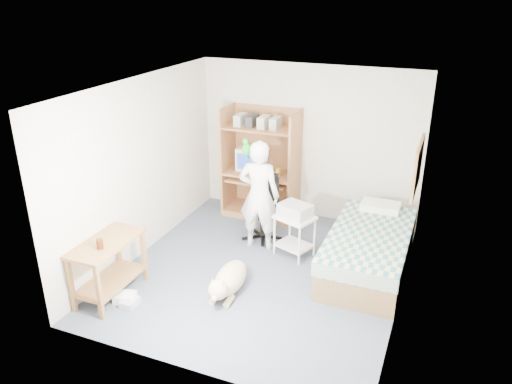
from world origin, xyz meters
TOP-DOWN VIEW (x-y plane):
  - floor at (0.00, 0.00)m, footprint 4.00×4.00m
  - wall_back at (0.00, 2.00)m, footprint 3.60×0.02m
  - wall_right at (1.80, 0.00)m, footprint 0.02×4.00m
  - wall_left at (-1.80, 0.00)m, footprint 0.02×4.00m
  - ceiling at (0.00, 0.00)m, footprint 3.60×4.00m
  - computer_hutch at (-0.70, 1.74)m, footprint 1.20×0.63m
  - bed at (1.30, 0.62)m, footprint 1.02×2.02m
  - side_desk at (-1.55, -1.20)m, footprint 0.50×1.00m
  - corkboard at (1.77, 0.90)m, footprint 0.04×0.94m
  - office_chair at (-0.37, 0.97)m, footprint 0.55×0.55m
  - person at (-0.31, 0.66)m, footprint 0.63×0.44m
  - parrot at (-0.51, 0.68)m, footprint 0.12×0.21m
  - dog at (-0.22, -0.60)m, footprint 0.39×1.08m
  - printer_cart at (0.25, 0.61)m, footprint 0.62×0.56m
  - printer at (0.25, 0.61)m, footprint 0.51×0.45m
  - crt_monitor at (-0.87, 1.75)m, footprint 0.42×0.45m
  - keyboard at (-0.71, 1.58)m, footprint 0.47×0.23m
  - pencil_cup at (-0.38, 1.65)m, footprint 0.08×0.08m
  - drink_glass at (-1.50, -1.36)m, footprint 0.08×0.08m
  - floor_box_a at (-1.32, -1.25)m, footprint 0.29×0.26m
  - floor_box_b at (-1.21, -1.31)m, footprint 0.19×0.23m

SIDE VIEW (x-z plane):
  - floor at x=0.00m, z-range 0.00..0.00m
  - floor_box_b at x=-1.21m, z-range 0.00..0.08m
  - floor_box_a at x=-1.32m, z-range 0.00..0.10m
  - dog at x=-0.22m, z-range -0.03..0.38m
  - bed at x=1.30m, z-range -0.04..0.62m
  - office_chair at x=-0.37m, z-range -0.14..0.84m
  - printer_cart at x=0.25m, z-range 0.10..0.71m
  - side_desk at x=-1.55m, z-range 0.12..0.87m
  - keyboard at x=-0.71m, z-range 0.66..0.69m
  - printer at x=0.25m, z-range 0.61..0.79m
  - drink_glass at x=-1.50m, z-range 0.75..0.87m
  - person at x=-0.31m, z-range 0.00..1.63m
  - pencil_cup at x=-0.38m, z-range 0.76..0.88m
  - computer_hutch at x=-0.70m, z-range -0.08..1.72m
  - crt_monitor at x=-0.87m, z-range 0.77..1.15m
  - wall_back at x=0.00m, z-range 0.00..2.50m
  - wall_right at x=1.80m, z-range 0.00..2.50m
  - wall_left at x=-1.80m, z-range 0.00..2.50m
  - corkboard at x=1.77m, z-range 1.12..1.78m
  - parrot at x=-0.51m, z-range 1.33..1.66m
  - ceiling at x=0.00m, z-range 2.49..2.51m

